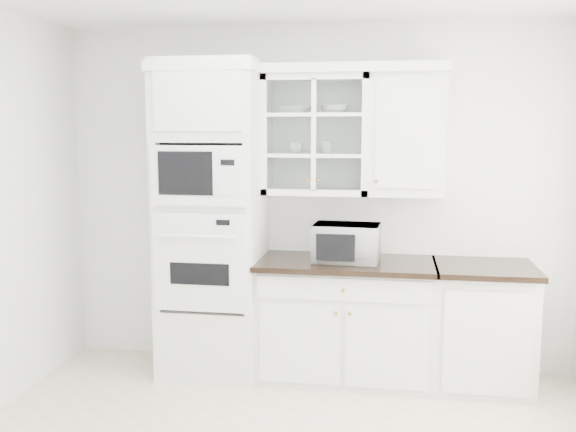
# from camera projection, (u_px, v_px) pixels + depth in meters

# --- Properties ---
(room_shell) EXTENTS (4.00, 3.50, 2.70)m
(room_shell) POSITION_uv_depth(u_px,v_px,m) (288.00, 149.00, 3.74)
(room_shell) COLOR white
(room_shell) RESTS_ON ground
(oven_column) EXTENTS (0.76, 0.68, 2.40)m
(oven_column) POSITION_uv_depth(u_px,v_px,m) (212.00, 221.00, 4.90)
(oven_column) COLOR white
(oven_column) RESTS_ON ground
(base_cabinet_run) EXTENTS (1.32, 0.67, 0.92)m
(base_cabinet_run) POSITION_uv_depth(u_px,v_px,m) (346.00, 319.00, 4.87)
(base_cabinet_run) COLOR white
(base_cabinet_run) RESTS_ON ground
(extra_base_cabinet) EXTENTS (0.72, 0.67, 0.92)m
(extra_base_cabinet) POSITION_uv_depth(u_px,v_px,m) (482.00, 326.00, 4.71)
(extra_base_cabinet) COLOR white
(extra_base_cabinet) RESTS_ON ground
(upper_cabinet_glass) EXTENTS (0.80, 0.33, 0.90)m
(upper_cabinet_glass) POSITION_uv_depth(u_px,v_px,m) (316.00, 135.00, 4.85)
(upper_cabinet_glass) COLOR white
(upper_cabinet_glass) RESTS_ON room_shell
(upper_cabinet_solid) EXTENTS (0.55, 0.33, 0.90)m
(upper_cabinet_solid) POSITION_uv_depth(u_px,v_px,m) (407.00, 135.00, 4.74)
(upper_cabinet_solid) COLOR white
(upper_cabinet_solid) RESTS_ON room_shell
(crown_molding) EXTENTS (2.14, 0.38, 0.07)m
(crown_molding) POSITION_uv_depth(u_px,v_px,m) (302.00, 69.00, 4.78)
(crown_molding) COLOR white
(crown_molding) RESTS_ON room_shell
(countertop_microwave) EXTENTS (0.51, 0.43, 0.28)m
(countertop_microwave) POSITION_uv_depth(u_px,v_px,m) (347.00, 242.00, 4.76)
(countertop_microwave) COLOR white
(countertop_microwave) RESTS_ON base_cabinet_run
(bowl_a) EXTENTS (0.29, 0.29, 0.06)m
(bowl_a) POSITION_uv_depth(u_px,v_px,m) (296.00, 110.00, 4.83)
(bowl_a) COLOR white
(bowl_a) RESTS_ON upper_cabinet_glass
(bowl_b) EXTENTS (0.24, 0.24, 0.06)m
(bowl_b) POSITION_uv_depth(u_px,v_px,m) (335.00, 109.00, 4.81)
(bowl_b) COLOR white
(bowl_b) RESTS_ON upper_cabinet_glass
(cup_a) EXTENTS (0.13, 0.13, 0.08)m
(cup_a) POSITION_uv_depth(u_px,v_px,m) (296.00, 148.00, 4.91)
(cup_a) COLOR white
(cup_a) RESTS_ON upper_cabinet_glass
(cup_b) EXTENTS (0.11, 0.11, 0.09)m
(cup_b) POSITION_uv_depth(u_px,v_px,m) (327.00, 147.00, 4.86)
(cup_b) COLOR white
(cup_b) RESTS_ON upper_cabinet_glass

